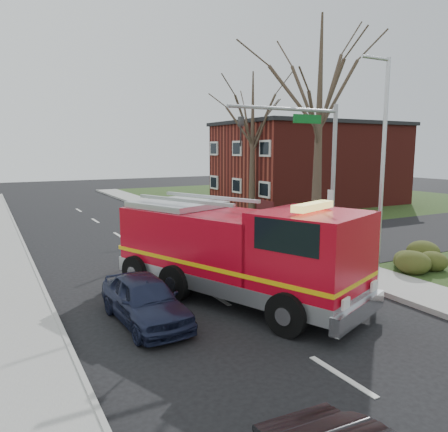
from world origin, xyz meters
TOP-DOWN VIEW (x-y plane):
  - ground at (0.00, 0.00)m, footprint 120.00×120.00m
  - sidewalk_right at (6.20, 0.00)m, footprint 2.40×80.00m
  - sidewalk_left at (-6.20, 0.00)m, footprint 2.40×80.00m
  - brick_building at (19.00, 18.00)m, footprint 15.40×10.40m
  - health_center_sign at (10.50, 12.50)m, footprint 0.12×2.00m
  - hedge_corner at (9.00, -1.00)m, footprint 2.80×2.00m
  - bare_tree_near at (9.50, 6.00)m, footprint 6.00×6.00m
  - bare_tree_far at (11.00, 15.00)m, footprint 5.25×5.25m
  - traffic_signal_mast at (5.21, 1.50)m, footprint 5.29×0.18m
  - streetlight_pole at (7.14, -0.50)m, footprint 1.48×0.16m
  - fire_engine at (0.53, -0.59)m, footprint 5.82×9.04m
  - parked_car_maroon at (-2.80, -1.00)m, footprint 1.82×4.12m

SIDE VIEW (x-z plane):
  - ground at x=0.00m, z-range 0.00..0.00m
  - sidewalk_right at x=6.20m, z-range 0.00..0.15m
  - sidewalk_left at x=-6.20m, z-range 0.00..0.15m
  - hedge_corner at x=9.00m, z-range 0.13..1.03m
  - parked_car_maroon at x=-2.80m, z-range 0.00..1.38m
  - health_center_sign at x=10.50m, z-range 0.18..1.58m
  - fire_engine at x=0.53m, z-range -0.16..3.29m
  - brick_building at x=19.00m, z-range 0.03..7.28m
  - streetlight_pole at x=7.14m, z-range 0.35..8.75m
  - traffic_signal_mast at x=5.21m, z-range 1.31..8.11m
  - bare_tree_far at x=11.00m, z-range 1.24..11.74m
  - bare_tree_near at x=9.50m, z-range 1.41..13.41m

